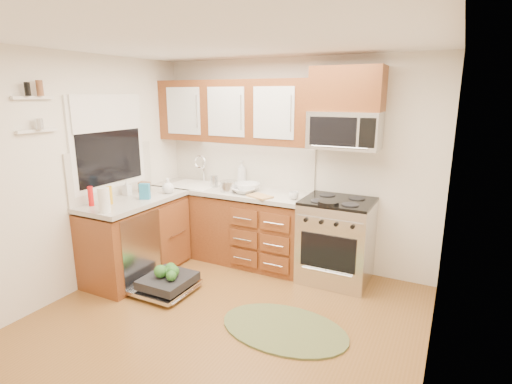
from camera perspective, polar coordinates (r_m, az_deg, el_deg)
The scene contains 38 objects.
floor at distance 3.90m, azimuth -5.40°, elevation -18.56°, with size 3.50×3.50×0.00m, color brown.
ceiling at distance 3.32m, azimuth -6.44°, elevation 20.98°, with size 3.50×3.50×0.00m, color white.
wall_back at distance 4.92m, azimuth 5.21°, elevation 4.04°, with size 3.50×0.04×2.50m, color silver.
wall_front at distance 2.22m, azimuth -31.49°, elevation -10.33°, with size 3.50×0.04×2.50m, color silver.
wall_left at distance 4.57m, azimuth -24.69°, elevation 2.06°, with size 0.04×3.50×2.50m, color silver.
wall_right at distance 2.88m, azimuth 24.93°, elevation -4.28°, with size 0.04×3.50×2.50m, color silver.
base_cabinet_back at distance 5.18m, azimuth -3.73°, elevation -4.87°, with size 2.05×0.60×0.85m, color #5D2A15.
base_cabinet_left at distance 4.91m, azimuth -16.71°, elevation -6.53°, with size 0.60×1.25×0.85m, color #5D2A15.
countertop_back at distance 5.04m, azimuth -3.88°, elevation 0.22°, with size 2.07×0.64×0.05m, color beige.
countertop_left at distance 4.76m, azimuth -17.02°, elevation -1.18°, with size 0.64×1.27×0.05m, color beige.
backsplash_back at distance 5.23m, azimuth -2.27°, elevation 4.21°, with size 2.05×0.02×0.57m, color beige.
backsplash_left at distance 4.90m, azimuth -19.77°, elevation 2.75°, with size 0.02×1.25×0.57m, color beige.
upper_cabinets at distance 5.02m, azimuth -3.26°, elevation 11.44°, with size 2.05×0.35×0.75m, color #5D2A15, non-canonical shape.
cabinet_over_mw at distance 4.48m, azimuth 12.95°, elevation 14.16°, with size 0.76×0.35×0.47m, color #5D2A15.
range at distance 4.62m, azimuth 11.39°, elevation -6.80°, with size 0.76×0.64×0.95m, color silver, non-canonical shape.
microwave at distance 4.47m, azimuth 12.57°, elevation 8.59°, with size 0.76×0.38×0.40m, color silver, non-canonical shape.
sink at distance 5.33m, azimuth -8.83°, elevation -0.27°, with size 0.62×0.50×0.26m, color white, non-canonical shape.
dishwasher at distance 4.51m, azimuth -12.84°, elevation -12.62°, with size 0.70×0.60×0.20m, color silver, non-canonical shape.
window at distance 4.83m, azimuth -20.31°, elevation 6.65°, with size 0.03×1.05×1.05m, color white, non-canonical shape.
window_blind at distance 4.79m, azimuth -20.44°, elevation 10.56°, with size 0.02×0.96×0.40m, color white.
shelf_upper at distance 4.26m, azimuth -29.25°, elevation 11.68°, with size 0.04×0.40×0.03m, color white.
shelf_lower at distance 4.27m, azimuth -28.78°, elevation 7.68°, with size 0.04×0.40×0.03m, color white.
rug at distance 3.84m, azimuth 4.01°, elevation -18.91°, with size 1.19×0.77×0.02m, color #63693C, non-canonical shape.
skillet at distance 4.25m, azimuth 10.31°, elevation -1.56°, with size 0.22×0.22×0.04m, color black.
stock_pot at distance 4.87m, azimuth -3.90°, elevation 0.85°, with size 0.22×0.22×0.13m, color silver.
cutting_board at distance 4.60m, azimuth 0.55°, elevation -0.62°, with size 0.28×0.18×0.02m, color tan.
canister at distance 5.09m, azimuth -6.01°, elevation 1.50°, with size 0.10×0.10×0.15m, color silver.
paper_towel_roll at distance 4.26m, azimuth -20.89°, elevation -1.10°, with size 0.12×0.12×0.25m, color white.
mustard_bottle at distance 4.57m, azimuth -20.21°, elevation -0.44°, with size 0.06×0.06×0.20m, color gold.
red_bottle at distance 4.57m, azimuth -22.54°, elevation -0.56°, with size 0.06×0.06×0.21m, color red.
wooden_box at distance 5.02m, azimuth -15.65°, elevation 0.68°, with size 0.12×0.09×0.12m, color brown.
blue_carton at distance 4.67m, azimuth -15.61°, elevation 0.09°, with size 0.11×0.07×0.18m, color teal.
bowl_a at distance 4.77m, azimuth -1.77°, elevation 0.16°, with size 0.25×0.25×0.06m, color #999999.
bowl_b at distance 4.89m, azimuth -1.20°, elevation 0.71°, with size 0.30×0.30×0.09m, color #999999.
cup at distance 4.51m, azimuth 5.41°, elevation -0.53°, with size 0.11×0.11×0.09m, color #999999.
soap_bottle_a at distance 5.18m, azimuth -2.06°, elevation 2.72°, with size 0.12×0.12×0.32m, color #999999.
soap_bottle_b at distance 4.91m, azimuth -17.97°, elevation 0.61°, with size 0.08×0.08×0.18m, color #999999.
soap_bottle_c at distance 4.88m, azimuth -12.46°, elevation 0.87°, with size 0.14×0.14×0.18m, color #999999.
Camera 1 is at (1.79, -2.76, 2.08)m, focal length 28.00 mm.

